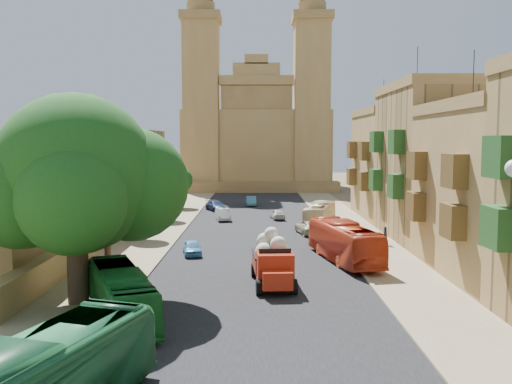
{
  "coord_description": "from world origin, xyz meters",
  "views": [
    {
      "loc": [
        0.09,
        -25.96,
        8.67
      ],
      "look_at": [
        0.0,
        26.0,
        4.0
      ],
      "focal_mm": 40.0,
      "sensor_mm": 36.0,
      "label": 1
    }
  ],
  "objects_px": {
    "red_truck": "(273,261)",
    "car_white_b": "(278,214)",
    "street_tree_a": "(107,222)",
    "bus_green_north": "(121,294)",
    "church": "(256,136)",
    "car_blue_a": "(192,248)",
    "street_tree_b": "(143,202)",
    "bus_cream_east": "(320,214)",
    "car_blue_b": "(251,201)",
    "pedestrian_c": "(385,236)",
    "car_white_a": "(223,214)",
    "car_dkblue": "(216,206)",
    "street_tree_c": "(165,191)",
    "street_tree_d": "(180,180)",
    "car_cream": "(310,227)",
    "ficus_tree": "(77,180)",
    "olive_pickup": "(330,236)",
    "pedestrian_a": "(367,256)",
    "bus_red_east": "(344,242)"
  },
  "relations": [
    {
      "from": "street_tree_d",
      "to": "pedestrian_a",
      "type": "bearing_deg",
      "value": -64.2
    },
    {
      "from": "pedestrian_a",
      "to": "pedestrian_c",
      "type": "height_order",
      "value": "pedestrian_a"
    },
    {
      "from": "bus_green_north",
      "to": "car_white_a",
      "type": "height_order",
      "value": "bus_green_north"
    },
    {
      "from": "street_tree_c",
      "to": "car_dkblue",
      "type": "relative_size",
      "value": 1.14
    },
    {
      "from": "street_tree_d",
      "to": "car_cream",
      "type": "distance_m",
      "value": 26.26
    },
    {
      "from": "street_tree_b",
      "to": "bus_cream_east",
      "type": "xyz_separation_m",
      "value": [
        16.5,
        7.64,
        -2.13
      ]
    },
    {
      "from": "bus_cream_east",
      "to": "pedestrian_c",
      "type": "xyz_separation_m",
      "value": [
        4.28,
        -10.65,
        -0.42
      ]
    },
    {
      "from": "street_tree_a",
      "to": "bus_green_north",
      "type": "bearing_deg",
      "value": -72.35
    },
    {
      "from": "car_cream",
      "to": "street_tree_c",
      "type": "bearing_deg",
      "value": -42.25
    },
    {
      "from": "bus_cream_east",
      "to": "car_cream",
      "type": "relative_size",
      "value": 1.93
    },
    {
      "from": "street_tree_a",
      "to": "car_blue_a",
      "type": "xyz_separation_m",
      "value": [
        5.14,
        4.87,
        -2.66
      ]
    },
    {
      "from": "street_tree_a",
      "to": "red_truck",
      "type": "distance_m",
      "value": 11.96
    },
    {
      "from": "car_white_b",
      "to": "red_truck",
      "type": "bearing_deg",
      "value": 78.83
    },
    {
      "from": "ficus_tree",
      "to": "street_tree_a",
      "type": "relative_size",
      "value": 2.33
    },
    {
      "from": "church",
      "to": "bus_cream_east",
      "type": "relative_size",
      "value": 4.21
    },
    {
      "from": "street_tree_a",
      "to": "street_tree_c",
      "type": "relative_size",
      "value": 0.99
    },
    {
      "from": "bus_red_east",
      "to": "car_white_a",
      "type": "distance_m",
      "value": 23.6
    },
    {
      "from": "bus_red_east",
      "to": "pedestrian_a",
      "type": "height_order",
      "value": "bus_red_east"
    },
    {
      "from": "church",
      "to": "car_blue_b",
      "type": "distance_m",
      "value": 29.94
    },
    {
      "from": "church",
      "to": "bus_cream_east",
      "type": "height_order",
      "value": "church"
    },
    {
      "from": "street_tree_d",
      "to": "car_cream",
      "type": "height_order",
      "value": "street_tree_d"
    },
    {
      "from": "car_blue_a",
      "to": "pedestrian_c",
      "type": "xyz_separation_m",
      "value": [
        15.64,
        4.11,
        0.22
      ]
    },
    {
      "from": "bus_red_east",
      "to": "car_white_a",
      "type": "relative_size",
      "value": 2.58
    },
    {
      "from": "bus_red_east",
      "to": "car_blue_b",
      "type": "relative_size",
      "value": 2.7
    },
    {
      "from": "car_blue_b",
      "to": "bus_cream_east",
      "type": "bearing_deg",
      "value": -70.2
    },
    {
      "from": "car_blue_b",
      "to": "church",
      "type": "bearing_deg",
      "value": 87.11
    },
    {
      "from": "car_dkblue",
      "to": "car_blue_b",
      "type": "distance_m",
      "value": 7.13
    },
    {
      "from": "church",
      "to": "street_tree_a",
      "type": "relative_size",
      "value": 7.54
    },
    {
      "from": "church",
      "to": "street_tree_a",
      "type": "xyz_separation_m",
      "value": [
        -10.0,
        -66.61,
        -6.3
      ]
    },
    {
      "from": "street_tree_c",
      "to": "olive_pickup",
      "type": "relative_size",
      "value": 0.95
    },
    {
      "from": "street_tree_c",
      "to": "bus_cream_east",
      "type": "height_order",
      "value": "street_tree_c"
    },
    {
      "from": "red_truck",
      "to": "car_dkblue",
      "type": "distance_m",
      "value": 37.14
    },
    {
      "from": "pedestrian_c",
      "to": "car_white_b",
      "type": "bearing_deg",
      "value": -136.03
    },
    {
      "from": "street_tree_c",
      "to": "car_blue_b",
      "type": "height_order",
      "value": "street_tree_c"
    },
    {
      "from": "car_dkblue",
      "to": "pedestrian_c",
      "type": "distance_m",
      "value": 28.21
    },
    {
      "from": "church",
      "to": "car_blue_a",
      "type": "height_order",
      "value": "church"
    },
    {
      "from": "olive_pickup",
      "to": "car_cream",
      "type": "distance_m",
      "value": 6.73
    },
    {
      "from": "church",
      "to": "car_cream",
      "type": "xyz_separation_m",
      "value": [
        5.0,
        -51.97,
        -8.89
      ]
    },
    {
      "from": "car_dkblue",
      "to": "pedestrian_c",
      "type": "relative_size",
      "value": 2.73
    },
    {
      "from": "street_tree_c",
      "to": "olive_pickup",
      "type": "xyz_separation_m",
      "value": [
        16.02,
        -16.0,
        -2.28
      ]
    },
    {
      "from": "church",
      "to": "car_cream",
      "type": "height_order",
      "value": "church"
    },
    {
      "from": "bus_green_north",
      "to": "car_white_a",
      "type": "bearing_deg",
      "value": 62.97
    },
    {
      "from": "street_tree_d",
      "to": "car_cream",
      "type": "relative_size",
      "value": 1.18
    },
    {
      "from": "red_truck",
      "to": "car_white_b",
      "type": "bearing_deg",
      "value": 87.37
    },
    {
      "from": "ficus_tree",
      "to": "olive_pickup",
      "type": "relative_size",
      "value": 2.21
    },
    {
      "from": "street_tree_d",
      "to": "car_white_b",
      "type": "distance_m",
      "value": 17.03
    },
    {
      "from": "olive_pickup",
      "to": "car_blue_a",
      "type": "relative_size",
      "value": 1.55
    },
    {
      "from": "car_white_b",
      "to": "pedestrian_c",
      "type": "distance_m",
      "value": 17.81
    },
    {
      "from": "bus_green_north",
      "to": "car_white_b",
      "type": "xyz_separation_m",
      "value": [
        8.87,
        35.68,
        -0.72
      ]
    },
    {
      "from": "car_blue_b",
      "to": "car_white_a",
      "type": "bearing_deg",
      "value": -103.38
    }
  ]
}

